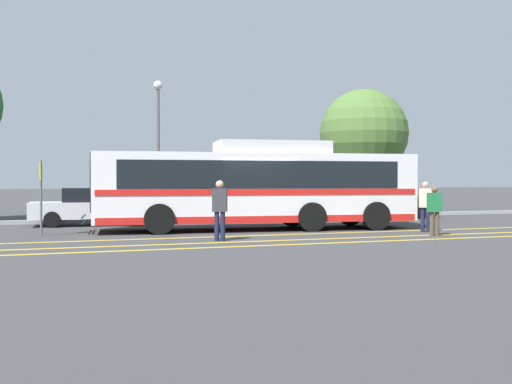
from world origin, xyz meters
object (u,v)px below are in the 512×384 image
object	(u,v)px
street_lamp	(158,129)
tree_1	(364,133)
pedestrian_0	(220,206)
parked_car_3	(385,202)
pedestrian_2	(434,208)
bus_stop_sign	(41,188)
parked_car_1	(91,206)
parked_car_2	(248,204)
pedestrian_1	(425,203)
transit_bus	(257,186)

from	to	relation	value
street_lamp	tree_1	world-z (taller)	tree_1
pedestrian_0	parked_car_3	bearing A→B (deg)	60.65
pedestrian_2	bus_stop_sign	xyz separation A→B (m)	(-11.71, 3.93, 0.62)
parked_car_1	parked_car_3	bearing A→B (deg)	93.73
parked_car_2	bus_stop_sign	xyz separation A→B (m)	(-8.24, -4.32, 0.78)
parked_car_3	pedestrian_2	bearing A→B (deg)	-21.86
parked_car_3	bus_stop_sign	bearing A→B (deg)	-74.36
pedestrian_2	street_lamp	world-z (taller)	street_lamp
parked_car_1	bus_stop_sign	bearing A→B (deg)	-19.77
parked_car_1	pedestrian_1	world-z (taller)	pedestrian_1
transit_bus	bus_stop_sign	distance (m)	7.20
transit_bus	pedestrian_0	bearing A→B (deg)	152.34
bus_stop_sign	transit_bus	bearing A→B (deg)	-82.31
transit_bus	bus_stop_sign	bearing A→B (deg)	97.69
pedestrian_1	pedestrian_2	distance (m)	1.48
pedestrian_2	parked_car_1	bearing A→B (deg)	150.56
transit_bus	pedestrian_1	bearing A→B (deg)	-111.96
tree_1	parked_car_2	bearing A→B (deg)	-155.22
parked_car_2	bus_stop_sign	bearing A→B (deg)	114.71
transit_bus	pedestrian_1	distance (m)	5.83
parked_car_2	parked_car_3	xyz separation A→B (m)	(6.69, 0.04, 0.03)
parked_car_3	pedestrian_1	size ratio (longest dim) A/B	2.61
parked_car_3	tree_1	world-z (taller)	tree_1
transit_bus	parked_car_2	bearing A→B (deg)	-7.73
tree_1	pedestrian_0	bearing A→B (deg)	-134.53
parked_car_2	street_lamp	world-z (taller)	street_lamp
parked_car_2	pedestrian_2	xyz separation A→B (m)	(3.47, -8.25, 0.15)
pedestrian_0	pedestrian_2	xyz separation A→B (m)	(6.82, -0.68, -0.12)
tree_1	bus_stop_sign	bearing A→B (deg)	-153.71
parked_car_2	pedestrian_0	world-z (taller)	pedestrian_0
pedestrian_2	transit_bus	bearing A→B (deg)	147.54
transit_bus	parked_car_2	xyz separation A→B (m)	(1.04, 4.15, -0.83)
parked_car_2	pedestrian_1	distance (m)	8.01
pedestrian_0	street_lamp	world-z (taller)	street_lamp
pedestrian_1	street_lamp	xyz separation A→B (m)	(-7.43, 9.62, 3.08)
parked_car_1	parked_car_3	world-z (taller)	parked_car_3
street_lamp	transit_bus	bearing A→B (deg)	-71.32
transit_bus	bus_stop_sign	xyz separation A→B (m)	(-7.20, -0.17, -0.05)
parked_car_2	pedestrian_1	bearing A→B (deg)	-152.38
parked_car_2	bus_stop_sign	distance (m)	9.34
transit_bus	parked_car_1	xyz separation A→B (m)	(-5.43, 4.03, -0.82)
parked_car_3	tree_1	distance (m)	4.92
pedestrian_1	street_lamp	distance (m)	12.54
parked_car_1	pedestrian_0	distance (m)	8.09
pedestrian_1	pedestrian_2	xyz separation A→B (m)	(-0.60, -1.35, -0.09)
pedestrian_1	bus_stop_sign	bearing A→B (deg)	20.15
bus_stop_sign	pedestrian_2	bearing A→B (deg)	-102.23
transit_bus	tree_1	bearing A→B (deg)	-41.96
parked_car_1	street_lamp	size ratio (longest dim) A/B	0.75
parked_car_2	street_lamp	distance (m)	5.45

